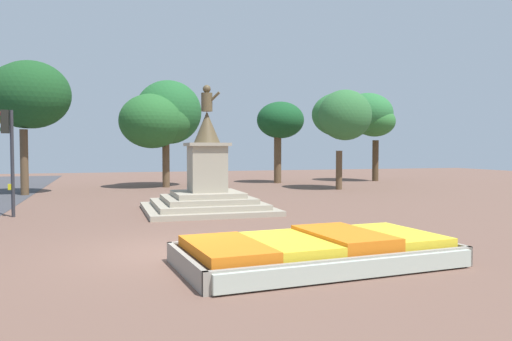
{
  "coord_description": "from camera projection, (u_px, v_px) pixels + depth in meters",
  "views": [
    {
      "loc": [
        -1.5,
        -11.39,
        2.37
      ],
      "look_at": [
        2.7,
        2.35,
        1.74
      ],
      "focal_mm": 35.0,
      "sensor_mm": 36.0,
      "label": 1
    }
  ],
  "objects": [
    {
      "name": "park_tree_far_right",
      "position": [
        29.0,
        95.0,
        25.74
      ],
      "size": [
        4.23,
        3.92,
        6.9
      ],
      "color": "brown",
      "rests_on": "ground_plane"
    },
    {
      "name": "park_tree_far_left",
      "position": [
        343.0,
        115.0,
        28.96
      ],
      "size": [
        3.4,
        3.96,
        5.74
      ],
      "color": "brown",
      "rests_on": "ground_plane"
    },
    {
      "name": "traffic_light_mid_block",
      "position": [
        9.0,
        144.0,
        17.18
      ],
      "size": [
        0.41,
        0.29,
        3.7
      ],
      "color": "#2D2D33",
      "rests_on": "ground_plane"
    },
    {
      "name": "statue_monument",
      "position": [
        207.0,
        188.0,
        18.87
      ],
      "size": [
        4.66,
        4.66,
        4.77
      ],
      "color": "gray",
      "rests_on": "ground_plane"
    },
    {
      "name": "park_tree_street_side",
      "position": [
        369.0,
        117.0,
        36.24
      ],
      "size": [
        3.67,
        4.03,
        6.42
      ],
      "color": "#4C3823",
      "rests_on": "ground_plane"
    },
    {
      "name": "park_tree_mid_canopy",
      "position": [
        280.0,
        121.0,
        34.58
      ],
      "size": [
        3.26,
        3.43,
        5.62
      ],
      "color": "brown",
      "rests_on": "ground_plane"
    },
    {
      "name": "park_tree_behind_statue",
      "position": [
        162.0,
        117.0,
        30.75
      ],
      "size": [
        5.15,
        5.21,
        6.66
      ],
      "color": "brown",
      "rests_on": "ground_plane"
    },
    {
      "name": "flower_planter",
      "position": [
        318.0,
        251.0,
        10.22
      ],
      "size": [
        5.83,
        3.34,
        0.63
      ],
      "color": "#38281C",
      "rests_on": "ground_plane"
    },
    {
      "name": "ground_plane",
      "position": [
        174.0,
        252.0,
        11.43
      ],
      "size": [
        80.65,
        80.65,
        0.0
      ],
      "primitive_type": "plane",
      "color": "brown"
    }
  ]
}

